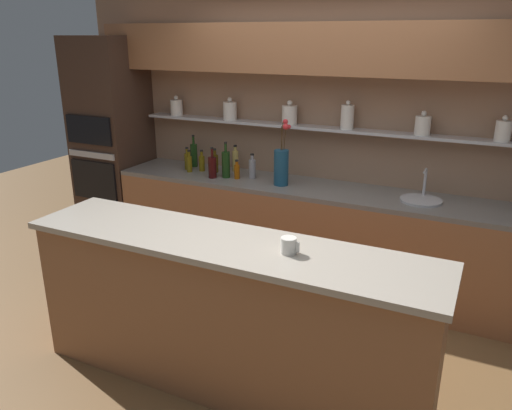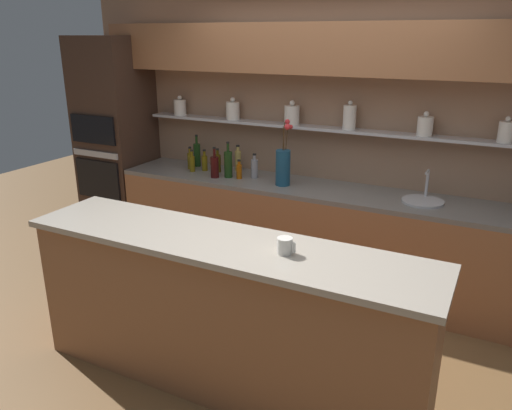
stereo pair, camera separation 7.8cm
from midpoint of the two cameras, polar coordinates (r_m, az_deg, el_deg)
The scene contains 18 objects.
ground_plane at distance 3.81m, azimuth -1.01°, elevation -16.36°, with size 12.00×12.00×0.00m, color brown.
back_wall_unit at distance 4.57m, azimuth 7.69°, elevation 10.56°, with size 5.20×0.44×2.60m.
back_counter_unit at distance 4.62m, azimuth 5.16°, elevation -3.32°, with size 3.70×0.62×0.92m.
island_counter at distance 3.26m, azimuth -4.09°, elevation -12.35°, with size 2.65×0.61×1.02m.
oven_tower at distance 5.56m, azimuth -16.48°, elevation 6.66°, with size 0.66×0.64×2.19m.
flower_vase at distance 4.44m, azimuth 2.42°, elevation 4.55°, with size 0.13×0.14×0.59m.
sink_fixture at distance 4.24m, azimuth 17.87°, elevation 0.69°, with size 0.33×0.33×0.25m.
bottle_wine_0 at distance 4.71m, azimuth -5.48°, elevation 4.36°, with size 0.08×0.08×0.29m.
bottle_wine_1 at distance 5.14m, azimuth -7.54°, elevation 5.73°, with size 0.07×0.07×0.32m.
bottle_spirit_2 at distance 4.69m, azimuth -0.92°, elevation 4.25°, with size 0.07×0.07×0.23m.
bottle_oil_3 at distance 5.05m, azimuth -8.30°, elevation 5.05°, with size 0.06×0.06×0.22m.
bottle_oil_4 at distance 4.95m, azimuth -8.08°, elevation 4.76°, with size 0.05×0.05×0.22m.
bottle_oil_5 at distance 4.97m, azimuth -6.66°, elevation 4.83°, with size 0.06×0.06×0.21m.
bottle_sauce_6 at distance 4.67m, azimuth -2.67°, elevation 3.92°, with size 0.05×0.05×0.18m.
bottle_wine_7 at distance 4.70m, azimuth -3.93°, elevation 4.68°, with size 0.08×0.08×0.34m.
bottle_spirit_8 at distance 4.93m, azimuth -2.83°, elevation 5.13°, with size 0.06×0.06×0.26m.
bottle_oil_9 at distance 4.90m, azimuth -5.16°, elevation 4.81°, with size 0.06×0.06×0.24m.
coffee_mug at distance 2.84m, azimuth 2.96°, elevation -4.64°, with size 0.11×0.09×0.09m.
Camera 1 is at (1.38, -2.79, 2.20)m, focal length 35.00 mm.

